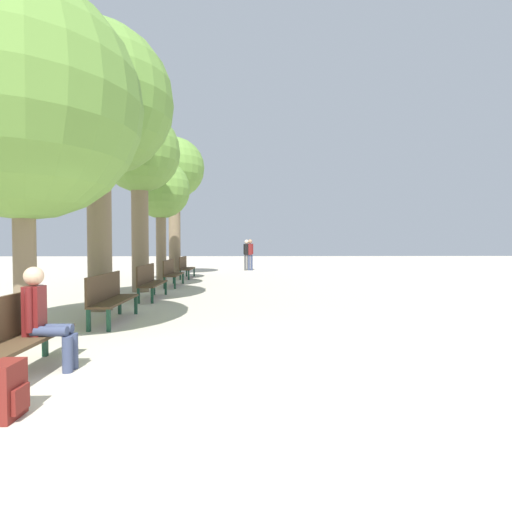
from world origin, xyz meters
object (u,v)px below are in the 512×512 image
object	(u,v)px
bench_row_4	(185,266)
tree_row_1	(98,103)
bench_row_3	(171,271)
pedestrian_near	(250,253)
tree_row_4	(174,171)
tree_row_2	(139,156)
tree_row_3	(161,191)
bench_row_2	(149,280)
backpack	(6,391)
bench_row_0	(14,331)
bench_row_1	(109,295)
pedestrian_mid	(247,253)
tree_row_0	(22,103)
person_seated	(44,316)

from	to	relation	value
bench_row_4	tree_row_1	world-z (taller)	tree_row_1
bench_row_3	pedestrian_near	bearing A→B (deg)	70.17
bench_row_4	tree_row_4	size ratio (longest dim) A/B	0.28
tree_row_2	tree_row_3	xyz separation A→B (m)	(0.00, 2.98, -0.68)
bench_row_3	tree_row_3	size ratio (longest dim) A/B	0.38
bench_row_2	backpack	bearing A→B (deg)	-85.71
bench_row_0	tree_row_3	world-z (taller)	tree_row_3
bench_row_0	backpack	size ratio (longest dim) A/B	3.57
bench_row_1	tree_row_4	distance (m)	11.35
tree_row_4	backpack	size ratio (longest dim) A/B	12.72
tree_row_2	pedestrian_mid	size ratio (longest dim) A/B	3.31
bench_row_0	backpack	world-z (taller)	bench_row_0
tree_row_1	bench_row_2	bearing A→B (deg)	69.59
bench_row_2	pedestrian_near	world-z (taller)	pedestrian_near
bench_row_3	tree_row_1	world-z (taller)	tree_row_1
bench_row_2	bench_row_3	world-z (taller)	same
bench_row_0	bench_row_1	xyz separation A→B (m)	(0.00, 3.10, 0.00)
tree_row_4	pedestrian_mid	xyz separation A→B (m)	(3.25, 3.41, -3.76)
tree_row_1	tree_row_2	xyz separation A→B (m)	(-0.00, 3.35, -0.42)
tree_row_0	backpack	bearing A→B (deg)	-64.42
bench_row_2	tree_row_3	distance (m)	5.46
bench_row_0	tree_row_3	bearing A→B (deg)	93.50
bench_row_0	person_seated	size ratio (longest dim) A/B	1.42
bench_row_0	tree_row_1	world-z (taller)	tree_row_1
tree_row_3	tree_row_4	bearing A→B (deg)	90.00
bench_row_4	tree_row_2	bearing A→B (deg)	-98.10
tree_row_0	tree_row_1	world-z (taller)	tree_row_1
bench_row_3	tree_row_4	xyz separation A→B (m)	(-0.66, 4.32, 4.19)
tree_row_1	pedestrian_near	bearing A→B (deg)	74.71
bench_row_3	backpack	size ratio (longest dim) A/B	3.57
person_seated	tree_row_3	bearing A→B (deg)	94.79
bench_row_3	tree_row_4	size ratio (longest dim) A/B	0.28
tree_row_1	pedestrian_near	distance (m)	13.53
tree_row_3	pedestrian_mid	distance (m)	7.49
bench_row_1	tree_row_4	size ratio (longest dim) A/B	0.28
bench_row_1	tree_row_0	bearing A→B (deg)	-111.71
bench_row_4	bench_row_1	bearing A→B (deg)	-90.00
bench_row_4	tree_row_3	size ratio (longest dim) A/B	0.38
pedestrian_mid	tree_row_1	bearing A→B (deg)	-104.46
tree_row_2	pedestrian_near	xyz separation A→B (m)	(3.44, 9.23, -3.16)
backpack	pedestrian_mid	xyz separation A→B (m)	(2.05, 18.10, 0.71)
tree_row_2	tree_row_3	size ratio (longest dim) A/B	1.19
bench_row_1	tree_row_3	bearing A→B (deg)	94.91
tree_row_3	person_seated	size ratio (longest dim) A/B	3.78
tree_row_4	person_seated	xyz separation A→B (m)	(0.88, -13.40, -4.06)
backpack	bench_row_3	bearing A→B (deg)	93.01
bench_row_1	tree_row_1	xyz separation A→B (m)	(-0.66, 1.33, 4.03)
bench_row_2	person_seated	xyz separation A→B (m)	(0.23, -5.98, 0.13)
bench_row_1	bench_row_4	world-z (taller)	same
tree_row_0	bench_row_0	bearing A→B (deg)	-65.59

